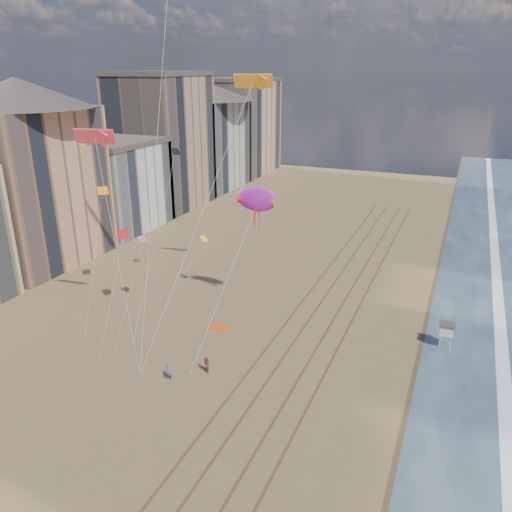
{
  "coord_description": "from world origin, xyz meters",
  "views": [
    {
      "loc": [
        16.76,
        -22.88,
        29.56
      ],
      "look_at": [
        -3.96,
        26.0,
        9.5
      ],
      "focal_mm": 35.0,
      "sensor_mm": 36.0,
      "label": 1
    }
  ],
  "objects": [
    {
      "name": "grounded_kite",
      "position": [
        -8.2,
        24.69,
        0.12
      ],
      "size": [
        2.29,
        1.58,
        0.25
      ],
      "primitive_type": "cube",
      "rotation": [
        0.0,
        0.0,
        0.09
      ],
      "color": "#FF5015",
      "rests_on": "ground"
    },
    {
      "name": "show_kite",
      "position": [
        -5.3,
        29.39,
        15.22
      ],
      "size": [
        4.74,
        7.73,
        20.26
      ],
      "color": "#AE1BB2",
      "rests_on": "ground"
    },
    {
      "name": "tracks",
      "position": [
        2.55,
        30.0,
        0.01
      ],
      "size": [
        7.68,
        120.0,
        0.01
      ],
      "color": "brown",
      "rests_on": "ground"
    },
    {
      "name": "wet_sand",
      "position": [
        19.0,
        40.0,
        0.0
      ],
      "size": [
        260.0,
        260.0,
        0.0
      ],
      "primitive_type": "plane",
      "color": "#42301E",
      "rests_on": "ground"
    },
    {
      "name": "kite_flyer_b",
      "position": [
        -5.14,
        15.62,
        0.92
      ],
      "size": [
        1.12,
        1.13,
        1.84
      ],
      "primitive_type": "imported",
      "rotation": [
        0.0,
        0.0,
        -0.8
      ],
      "color": "brown",
      "rests_on": "ground"
    },
    {
      "name": "ground",
      "position": [
        0.0,
        0.0,
        0.0
      ],
      "size": [
        260.0,
        260.0,
        0.0
      ],
      "primitive_type": "plane",
      "color": "brown",
      "rests_on": "ground"
    },
    {
      "name": "kite_flyer_a",
      "position": [
        -7.96,
        13.06,
        0.92
      ],
      "size": [
        0.76,
        0.59,
        1.84
      ],
      "primitive_type": "imported",
      "rotation": [
        0.0,
        0.0,
        0.25
      ],
      "color": "slate",
      "rests_on": "ground"
    },
    {
      "name": "small_kites",
      "position": [
        -18.97,
        25.75,
        13.2
      ],
      "size": [
        10.98,
        12.51,
        12.6
      ],
      "color": "black",
      "rests_on": "ground"
    },
    {
      "name": "buildings",
      "position": [
        -45.73,
        65.59,
        13.55
      ],
      "size": [
        34.72,
        131.35,
        29.0
      ],
      "color": "#C6B284",
      "rests_on": "ground"
    },
    {
      "name": "foam",
      "position": [
        23.2,
        40.0,
        0.0
      ],
      "size": [
        260.0,
        260.0,
        0.0
      ],
      "primitive_type": "plane",
      "color": "white",
      "rests_on": "ground"
    },
    {
      "name": "lifeguard_stand",
      "position": [
        17.21,
        30.47,
        2.33
      ],
      "size": [
        1.68,
        1.68,
        3.02
      ],
      "color": "silver",
      "rests_on": "ground"
    },
    {
      "name": "parafoils",
      "position": [
        -10.5,
        22.79,
        35.08
      ],
      "size": [
        14.56,
        17.22,
        21.29
      ],
      "color": "black",
      "rests_on": "ground"
    }
  ]
}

